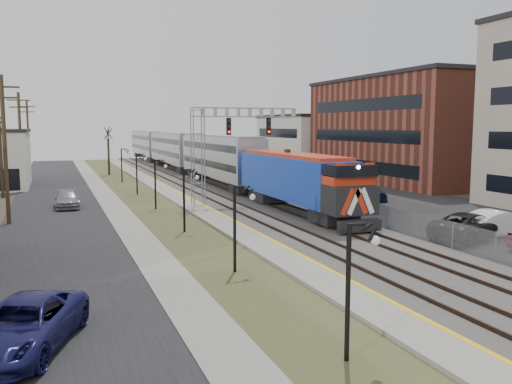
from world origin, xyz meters
TOP-DOWN VIEW (x-y plane):
  - ground at (0.00, 0.00)m, footprint 160.00×160.00m
  - street_west at (-11.50, 35.00)m, footprint 7.00×120.00m
  - sidewalk at (-7.00, 35.00)m, footprint 2.00×120.00m
  - grass_median at (-4.00, 35.00)m, footprint 4.00×120.00m
  - platform at (-1.00, 35.00)m, footprint 2.00×120.00m
  - ballast_bed at (4.00, 35.00)m, footprint 8.00×120.00m
  - parking_lot at (16.00, 35.00)m, footprint 16.00×120.00m
  - platform_edge at (-0.12, 35.00)m, footprint 0.24×120.00m
  - track_near at (2.00, 35.00)m, footprint 1.58×120.00m
  - track_far at (5.50, 35.00)m, footprint 1.58×120.00m
  - train at (5.50, 57.33)m, footprint 3.00×85.85m
  - signal_gantry at (1.22, 27.99)m, footprint 9.00×1.07m
  - lampposts at (-4.00, 18.29)m, footprint 0.14×62.14m
  - utility_poles at (-14.50, 25.00)m, footprint 0.28×80.28m
  - fence at (8.20, 35.00)m, footprint 0.04×120.00m
  - buildings_east at (30.00, 31.18)m, footprint 16.00×76.00m
  - bare_trees at (-12.66, 38.91)m, footprint 12.30×42.30m
  - car_lot_b at (13.42, 10.02)m, footprint 4.94×1.86m
  - car_lot_c at (11.18, 10.04)m, footprint 6.21×4.36m
  - car_lot_d at (13.10, 25.78)m, footprint 5.69×2.62m
  - car_lot_e at (12.44, 32.07)m, footprint 5.12×2.76m
  - car_street_a at (-12.59, 2.04)m, footprint 4.29×5.98m
  - car_street_b at (-10.60, 31.45)m, footprint 1.92×4.68m

SIDE VIEW (x-z plane):
  - ground at x=0.00m, z-range 0.00..0.00m
  - street_west at x=-11.50m, z-range 0.00..0.04m
  - parking_lot at x=16.00m, z-range 0.00..0.04m
  - grass_median at x=-4.00m, z-range 0.00..0.06m
  - sidewalk at x=-7.00m, z-range 0.00..0.08m
  - ballast_bed at x=4.00m, z-range 0.00..0.20m
  - platform at x=-1.00m, z-range 0.00..0.24m
  - platform_edge at x=-0.12m, z-range 0.24..0.25m
  - track_near at x=2.00m, z-range 0.20..0.35m
  - track_far at x=5.50m, z-range 0.20..0.35m
  - car_street_b at x=-10.60m, z-range 0.00..1.36m
  - car_street_a at x=-12.59m, z-range 0.00..1.51m
  - car_lot_c at x=11.18m, z-range 0.00..1.57m
  - fence at x=8.20m, z-range 0.00..1.60m
  - car_lot_b at x=13.42m, z-range 0.00..1.61m
  - car_lot_d at x=13.10m, z-range 0.00..1.61m
  - car_lot_e at x=12.44m, z-range 0.00..1.65m
  - lampposts at x=-4.00m, z-range 0.00..4.00m
  - bare_trees at x=-12.66m, z-range -0.27..5.68m
  - train at x=5.50m, z-range 0.26..5.58m
  - utility_poles at x=-14.50m, z-range 0.00..10.00m
  - signal_gantry at x=1.22m, z-range 1.51..9.66m
  - buildings_east at x=30.00m, z-range -1.19..13.81m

